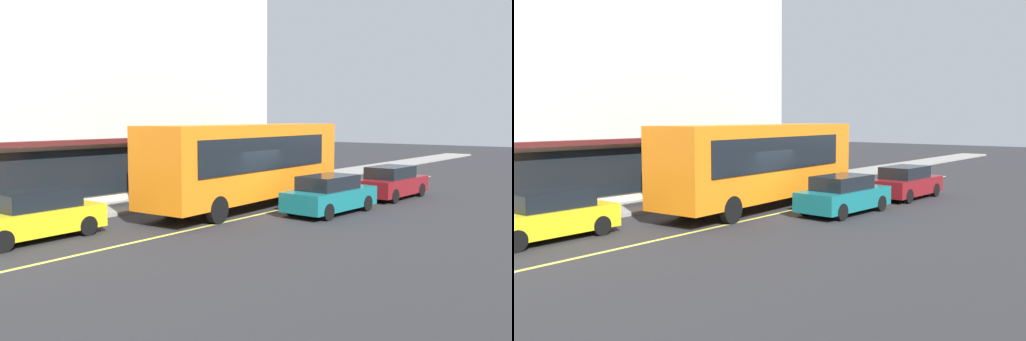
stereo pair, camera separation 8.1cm
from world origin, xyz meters
TOP-DOWN VIEW (x-y plane):
  - ground at (0.00, 0.00)m, footprint 120.00×120.00m
  - sidewalk at (0.00, 5.31)m, footprint 80.00×2.44m
  - lane_centre_stripe at (0.00, 0.00)m, footprint 36.00×0.16m
  - storefront_building at (-2.69, 12.37)m, footprint 23.33×12.31m
  - bus at (0.88, 1.39)m, footprint 11.26×3.16m
  - traffic_light at (1.52, 4.85)m, footprint 0.30×0.52m
  - car_teal at (1.74, -2.03)m, footprint 4.39×2.03m
  - car_yellow at (-8.07, 2.77)m, footprint 4.33×1.93m
  - car_maroon at (7.16, -2.19)m, footprint 4.36×1.97m
  - pedestrian_waiting at (-1.57, 5.89)m, footprint 0.34×0.34m

SIDE VIEW (x-z plane):
  - ground at x=0.00m, z-range 0.00..0.00m
  - lane_centre_stripe at x=0.00m, z-range 0.00..0.01m
  - sidewalk at x=0.00m, z-range 0.00..0.15m
  - car_teal at x=1.74m, z-range -0.02..1.50m
  - car_yellow at x=-8.07m, z-range -0.02..1.50m
  - car_maroon at x=7.16m, z-range -0.02..1.50m
  - pedestrian_waiting at x=-1.57m, z-range 0.33..2.11m
  - bus at x=0.88m, z-range 0.24..3.74m
  - traffic_light at x=1.52m, z-range 0.93..4.13m
  - storefront_building at x=-2.69m, z-range -0.01..15.76m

